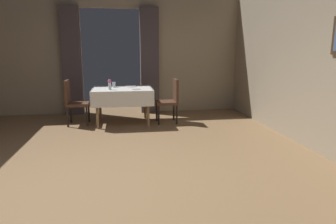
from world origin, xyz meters
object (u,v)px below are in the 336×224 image
chair_mid_left (74,100)px  glass_mid_c (114,85)px  flower_vase_mid (110,84)px  plate_mid_b (131,86)px  chair_mid_right (170,99)px  plate_mid_d (136,89)px  dining_table_mid (122,93)px

chair_mid_left → glass_mid_c: (0.83, 0.16, 0.29)m
flower_vase_mid → plate_mid_b: flower_vase_mid is taller
chair_mid_right → plate_mid_d: chair_mid_right is taller
plate_mid_b → glass_mid_c: glass_mid_c is taller
dining_table_mid → chair_mid_right: bearing=-4.0°
glass_mid_c → flower_vase_mid: bearing=-100.6°
dining_table_mid → plate_mid_d: bearing=-44.1°
flower_vase_mid → plate_mid_d: bearing=-5.5°
plate_mid_b → plate_mid_d: size_ratio=1.31×
dining_table_mid → flower_vase_mid: flower_vase_mid is taller
chair_mid_left → plate_mid_d: (1.27, -0.28, 0.24)m
chair_mid_left → plate_mid_b: chair_mid_left is taller
chair_mid_right → glass_mid_c: size_ratio=8.04×
glass_mid_c → plate_mid_d: bearing=-44.6°
chair_mid_left → plate_mid_d: 1.32m
dining_table_mid → plate_mid_b: bearing=54.2°
flower_vase_mid → plate_mid_d: flower_vase_mid is taller
dining_table_mid → chair_mid_left: bearing=178.8°
flower_vase_mid → plate_mid_b: size_ratio=0.88×
chair_mid_left → plate_mid_d: chair_mid_left is taller
chair_mid_left → flower_vase_mid: (0.75, -0.23, 0.35)m
chair_mid_left → dining_table_mid: bearing=-1.2°
glass_mid_c → chair_mid_left: bearing=-169.4°
plate_mid_b → flower_vase_mid: bearing=-132.8°
dining_table_mid → chair_mid_right: 1.01m
chair_mid_right → glass_mid_c: (-1.18, 0.25, 0.29)m
chair_mid_left → glass_mid_c: size_ratio=8.04×
chair_mid_right → glass_mid_c: 1.24m
chair_mid_right → flower_vase_mid: flower_vase_mid is taller
dining_table_mid → plate_mid_d: size_ratio=6.77×
chair_mid_left → chair_mid_right: 2.01m
dining_table_mid → chair_mid_right: (1.00, -0.07, -0.13)m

